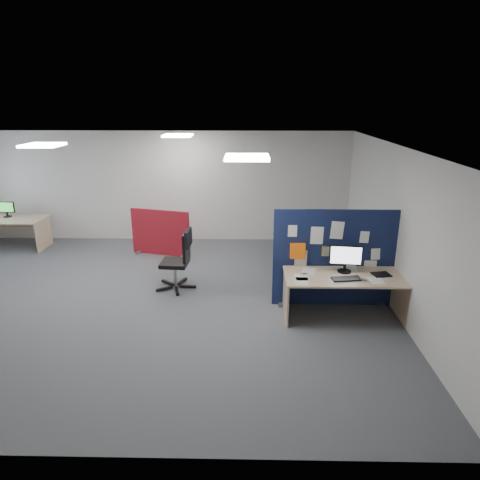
{
  "coord_description": "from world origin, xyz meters",
  "views": [
    {
      "loc": [
        2.02,
        -6.86,
        3.44
      ],
      "look_at": [
        1.88,
        0.45,
        1.0
      ],
      "focal_mm": 32.0,
      "sensor_mm": 36.0,
      "label": 1
    }
  ],
  "objects_px": {
    "monitor_second": "(6,209)",
    "main_desk": "(344,284)",
    "navy_divider": "(333,259)",
    "second_desk": "(9,225)",
    "red_divider": "(161,233)",
    "office_chair": "(181,256)",
    "monitor_main": "(345,257)"
  },
  "relations": [
    {
      "from": "monitor_second",
      "to": "main_desk",
      "type": "bearing_deg",
      "value": -18.89
    },
    {
      "from": "navy_divider",
      "to": "monitor_second",
      "type": "bearing_deg",
      "value": 157.64
    },
    {
      "from": "second_desk",
      "to": "monitor_second",
      "type": "relative_size",
      "value": 4.13
    },
    {
      "from": "monitor_second",
      "to": "office_chair",
      "type": "relative_size",
      "value": 0.36
    },
    {
      "from": "monitor_main",
      "to": "monitor_second",
      "type": "distance_m",
      "value": 8.02
    },
    {
      "from": "monitor_main",
      "to": "main_desk",
      "type": "bearing_deg",
      "value": -93.9
    },
    {
      "from": "main_desk",
      "to": "office_chair",
      "type": "height_order",
      "value": "office_chair"
    },
    {
      "from": "main_desk",
      "to": "red_divider",
      "type": "bearing_deg",
      "value": 141.45
    },
    {
      "from": "navy_divider",
      "to": "monitor_main",
      "type": "xyz_separation_m",
      "value": [
        0.14,
        -0.29,
        0.13
      ]
    },
    {
      "from": "main_desk",
      "to": "red_divider",
      "type": "xyz_separation_m",
      "value": [
        -3.55,
        2.83,
        -0.05
      ]
    },
    {
      "from": "main_desk",
      "to": "monitor_second",
      "type": "height_order",
      "value": "monitor_second"
    },
    {
      "from": "navy_divider",
      "to": "monitor_second",
      "type": "distance_m",
      "value": 7.78
    },
    {
      "from": "monitor_main",
      "to": "second_desk",
      "type": "relative_size",
      "value": 0.31
    },
    {
      "from": "monitor_second",
      "to": "office_chair",
      "type": "height_order",
      "value": "office_chair"
    },
    {
      "from": "office_chair",
      "to": "monitor_second",
      "type": "bearing_deg",
      "value": 156.2
    },
    {
      "from": "navy_divider",
      "to": "monitor_second",
      "type": "xyz_separation_m",
      "value": [
        -7.2,
        2.96,
        0.09
      ]
    },
    {
      "from": "main_desk",
      "to": "monitor_second",
      "type": "xyz_separation_m",
      "value": [
        -7.31,
        3.37,
        0.37
      ]
    },
    {
      "from": "main_desk",
      "to": "monitor_main",
      "type": "bearing_deg",
      "value": 79.64
    },
    {
      "from": "navy_divider",
      "to": "main_desk",
      "type": "distance_m",
      "value": 0.51
    },
    {
      "from": "office_chair",
      "to": "red_divider",
      "type": "bearing_deg",
      "value": 115.96
    },
    {
      "from": "second_desk",
      "to": "monitor_main",
      "type": "bearing_deg",
      "value": -23.37
    },
    {
      "from": "main_desk",
      "to": "second_desk",
      "type": "bearing_deg",
      "value": 155.78
    },
    {
      "from": "navy_divider",
      "to": "second_desk",
      "type": "bearing_deg",
      "value": 158.17
    },
    {
      "from": "navy_divider",
      "to": "monitor_main",
      "type": "bearing_deg",
      "value": -63.93
    },
    {
      "from": "monitor_second",
      "to": "office_chair",
      "type": "xyz_separation_m",
      "value": [
        4.51,
        -2.36,
        -0.29
      ]
    },
    {
      "from": "red_divider",
      "to": "navy_divider",
      "type": "bearing_deg",
      "value": -20.54
    },
    {
      "from": "monitor_second",
      "to": "red_divider",
      "type": "bearing_deg",
      "value": -2.28
    },
    {
      "from": "main_desk",
      "to": "monitor_second",
      "type": "bearing_deg",
      "value": 155.3
    },
    {
      "from": "red_divider",
      "to": "office_chair",
      "type": "bearing_deg",
      "value": -53.23
    },
    {
      "from": "main_desk",
      "to": "office_chair",
      "type": "bearing_deg",
      "value": 160.38
    },
    {
      "from": "monitor_main",
      "to": "monitor_second",
      "type": "bearing_deg",
      "value": 162.6
    },
    {
      "from": "monitor_main",
      "to": "red_divider",
      "type": "xyz_separation_m",
      "value": [
        -3.57,
        2.71,
        -0.47
      ]
    }
  ]
}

